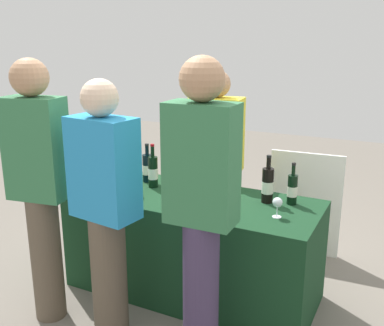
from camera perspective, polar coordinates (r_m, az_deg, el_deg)
ground_plane at (r=3.53m, az=0.00°, el=-15.84°), size 12.00×12.00×0.00m
tasting_table at (r=3.35m, az=0.00°, el=-10.35°), size 1.80×0.73×0.75m
wine_bottle_0 at (r=3.53m, az=-5.68°, el=-0.60°), size 0.08×0.08×0.30m
wine_bottle_1 at (r=3.39m, az=-4.98°, el=-1.08°), size 0.07×0.07×0.33m
wine_bottle_2 at (r=3.30m, az=0.03°, el=-1.54°), size 0.07×0.07×0.33m
wine_bottle_3 at (r=3.11m, az=9.58°, el=-2.77°), size 0.08×0.08×0.33m
wine_bottle_4 at (r=3.11m, az=12.61°, el=-3.26°), size 0.07×0.07×0.29m
wine_glass_0 at (r=3.41m, az=-10.80°, el=-1.65°), size 0.07×0.07×0.14m
wine_glass_1 at (r=3.34m, az=-9.73°, el=-1.75°), size 0.07×0.07×0.15m
wine_glass_2 at (r=3.23m, az=-7.42°, el=-2.19°), size 0.07×0.07×0.15m
wine_glass_3 at (r=2.87m, az=10.79°, el=-5.05°), size 0.06×0.06×0.13m
server_pouring at (r=3.69m, az=3.06°, el=0.16°), size 0.44×0.28×1.60m
guest_0 at (r=3.00m, az=-18.81°, el=-2.33°), size 0.40×0.26×1.73m
guest_1 at (r=2.74m, az=-10.94°, el=-5.22°), size 0.43×0.27×1.62m
guest_2 at (r=2.43m, az=1.19°, el=-5.24°), size 0.38×0.24×1.76m
menu_board at (r=4.03m, az=14.09°, el=-5.01°), size 0.62×0.07×0.91m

